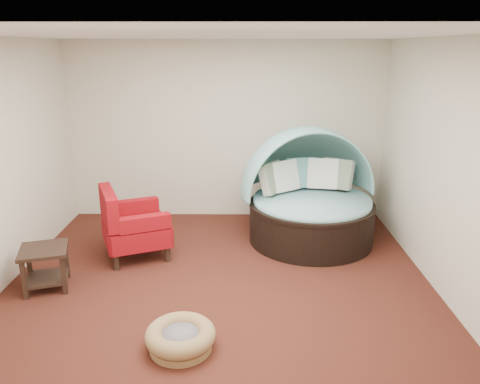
{
  "coord_description": "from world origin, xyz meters",
  "views": [
    {
      "loc": [
        0.28,
        -4.88,
        2.68
      ],
      "look_at": [
        0.23,
        0.6,
        0.98
      ],
      "focal_mm": 35.0,
      "sensor_mm": 36.0,
      "label": 1
    }
  ],
  "objects_px": {
    "pet_basket": "(181,337)",
    "side_table": "(45,262)",
    "canopy_daybed": "(310,189)",
    "red_armchair": "(131,225)"
  },
  "relations": [
    {
      "from": "pet_basket",
      "to": "side_table",
      "type": "relative_size",
      "value": 1.23
    },
    {
      "from": "canopy_daybed",
      "to": "pet_basket",
      "type": "xyz_separation_m",
      "value": [
        -1.52,
        -2.67,
        -0.63
      ]
    },
    {
      "from": "canopy_daybed",
      "to": "pet_basket",
      "type": "relative_size",
      "value": 2.75
    },
    {
      "from": "red_armchair",
      "to": "pet_basket",
      "type": "bearing_deg",
      "value": -88.67
    },
    {
      "from": "pet_basket",
      "to": "red_armchair",
      "type": "distance_m",
      "value": 2.23
    },
    {
      "from": "canopy_daybed",
      "to": "red_armchair",
      "type": "distance_m",
      "value": 2.53
    },
    {
      "from": "side_table",
      "to": "pet_basket",
      "type": "bearing_deg",
      "value": -33.98
    },
    {
      "from": "canopy_daybed",
      "to": "side_table",
      "type": "height_order",
      "value": "canopy_daybed"
    },
    {
      "from": "canopy_daybed",
      "to": "side_table",
      "type": "bearing_deg",
      "value": -167.71
    },
    {
      "from": "red_armchair",
      "to": "canopy_daybed",
      "type": "bearing_deg",
      "value": -7.5
    }
  ]
}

